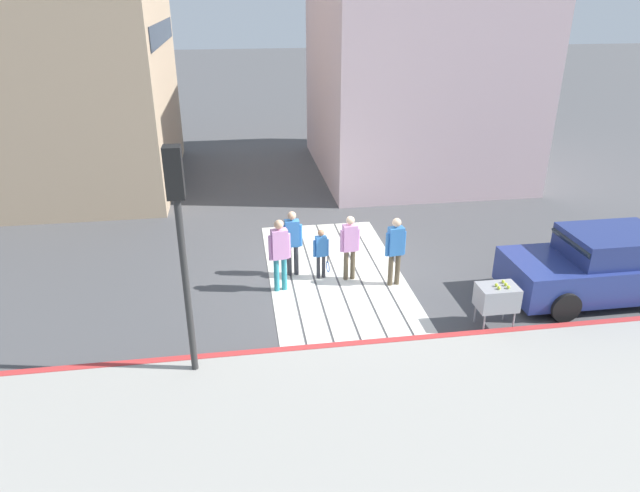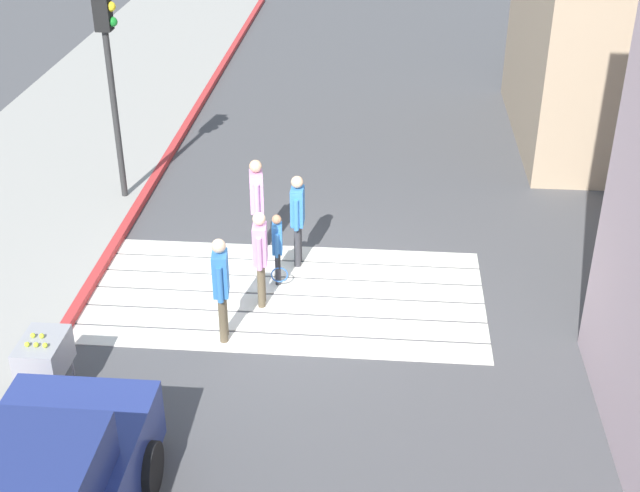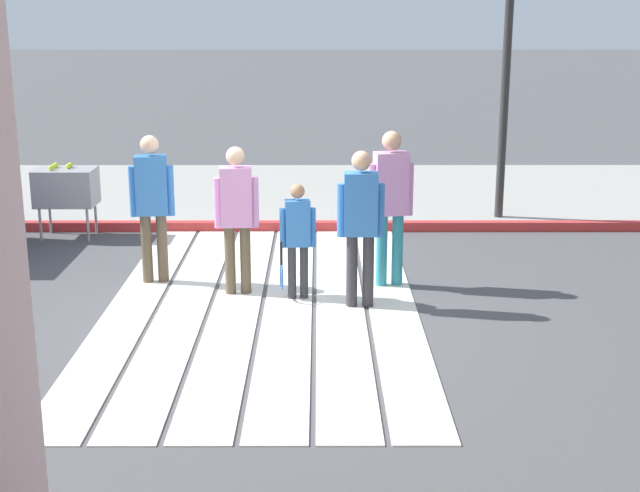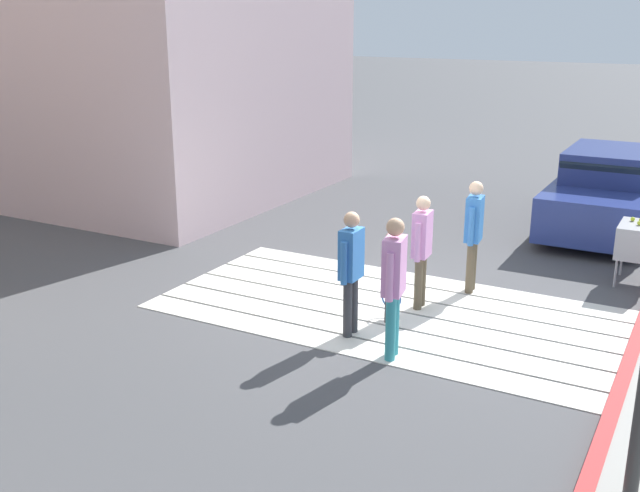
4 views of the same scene
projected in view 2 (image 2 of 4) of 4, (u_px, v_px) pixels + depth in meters
The scene contains 10 objects.
ground_plane at pixel (287, 295), 13.97m from camera, with size 120.00×120.00×0.00m, color #4C4C4F.
crosswalk_stripes at pixel (287, 295), 13.97m from camera, with size 6.40×3.25×0.01m.
curb_painted at pixel (92, 283), 14.18m from camera, with size 0.16×40.00×0.13m, color #BC3333.
traffic_light_corner at pixel (108, 50), 15.55m from camera, with size 0.39×0.28×4.24m.
tennis_ball_cart at pixel (44, 356), 11.37m from camera, with size 0.56×0.80×1.02m.
pedestrian_adult_lead at pixel (260, 252), 13.29m from camera, with size 0.23×0.48×1.64m.
pedestrian_adult_trailing at pixel (221, 282), 12.44m from camera, with size 0.26×0.50×1.70m.
pedestrian_adult_side at pixel (257, 200), 14.74m from camera, with size 0.29×0.51×1.76m.
pedestrian_teen_behind at pixel (298, 214), 14.39m from camera, with size 0.21×0.49×1.66m.
pedestrian_child_with_racket at pixel (277, 246), 13.96m from camera, with size 0.28×0.39×1.27m.
Camera 2 is at (1.53, -11.72, 7.51)m, focal length 48.13 mm.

